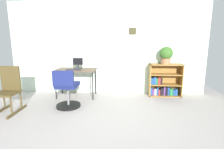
{
  "coord_description": "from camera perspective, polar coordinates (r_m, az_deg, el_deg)",
  "views": [
    {
      "loc": [
        0.39,
        -2.5,
        1.43
      ],
      "look_at": [
        0.19,
        1.13,
        0.71
      ],
      "focal_mm": 27.73,
      "sensor_mm": 36.0,
      "label": 1
    }
  ],
  "objects": [
    {
      "name": "ground_plane",
      "position": [
        2.91,
        -5.27,
        -18.33
      ],
      "size": [
        6.24,
        6.24,
        0.0
      ],
      "primitive_type": "plane",
      "color": "#A09896"
    },
    {
      "name": "desk",
      "position": [
        4.45,
        -11.76,
        0.97
      ],
      "size": [
        0.99,
        0.55,
        0.72
      ],
      "color": "brown",
      "rests_on": "ground_plane"
    },
    {
      "name": "rocking_chair",
      "position": [
        4.07,
        -30.94,
        -4.19
      ],
      "size": [
        0.42,
        0.64,
        0.92
      ],
      "color": "#483A1D",
      "rests_on": "ground_plane"
    },
    {
      "name": "potted_plant_on_shelf",
      "position": [
        4.55,
        17.45,
        6.31
      ],
      "size": [
        0.33,
        0.33,
        0.44
      ],
      "color": "#9E6642",
      "rests_on": "bookshelf_low"
    },
    {
      "name": "office_chair",
      "position": [
        3.8,
        -14.64,
        -5.36
      ],
      "size": [
        0.52,
        0.55,
        0.84
      ],
      "color": "black",
      "rests_on": "ground_plane"
    },
    {
      "name": "monitor",
      "position": [
        4.45,
        -11.15,
        3.5
      ],
      "size": [
        0.25,
        0.2,
        0.28
      ],
      "color": "#262628",
      "rests_on": "desk"
    },
    {
      "name": "wall_back",
      "position": [
        4.67,
        -1.64,
        8.59
      ],
      "size": [
        5.2,
        0.12,
        2.43
      ],
      "color": "silver",
      "rests_on": "ground_plane"
    },
    {
      "name": "keyboard",
      "position": [
        4.33,
        -12.66,
        1.6
      ],
      "size": [
        0.34,
        0.12,
        0.02
      ],
      "primitive_type": "cube",
      "color": "#212330",
      "rests_on": "desk"
    },
    {
      "name": "bookshelf_low",
      "position": [
        4.7,
        16.71,
        -2.32
      ],
      "size": [
        0.82,
        0.3,
        0.84
      ],
      "color": "olive",
      "rests_on": "ground_plane"
    }
  ]
}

